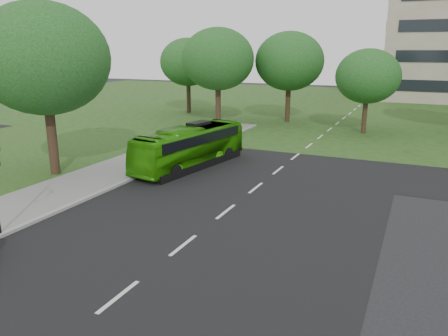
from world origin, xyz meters
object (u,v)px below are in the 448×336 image
Objects in this scene: tree_park_a at (218,59)px; tree_side_near at (44,59)px; tree_park_b at (289,61)px; bus at (190,147)px; tree_park_c at (368,76)px; tree_park_f at (188,62)px.

tree_side_near reaches higher than tree_park_a.
tree_park_a is at bearing -143.05° from tree_park_b.
tree_park_a is at bearing 118.55° from bus.
bus is (-8.65, -16.82, -3.77)m from tree_park_c.
tree_park_a reaches higher than bus.
tree_park_a is at bearing -176.07° from tree_park_c.
tree_park_a is 14.25m from tree_park_c.
tree_park_a is 1.02× the size of bus.
tree_park_f reaches higher than tree_park_c.
tree_side_near is at bearing -125.15° from tree_park_c.
tree_park_c is at bearing 3.93° from tree_park_a.
tree_park_b is at bearing 98.14° from bus.
tree_side_near is at bearing -105.78° from tree_park_b.
tree_park_b is 0.98× the size of bus.
tree_park_f is at bearing 128.62° from bus.
tree_park_b is (5.95, 4.48, -0.24)m from tree_park_a.
tree_park_c is 19.29m from bus.
tree_side_near is at bearing -133.99° from bus.
tree_park_f is (-12.87, 1.88, -0.27)m from tree_park_b.
tree_park_c is 0.80× the size of bus.
tree_side_near reaches higher than tree_park_b.
tree_side_near is 1.07× the size of bus.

